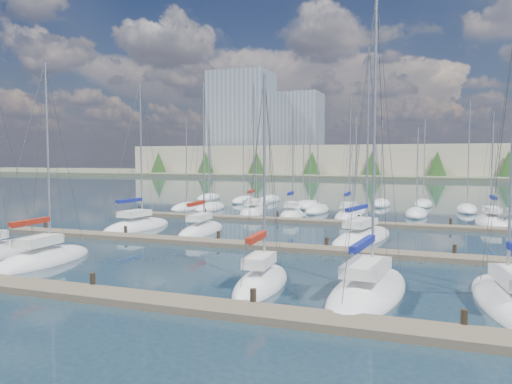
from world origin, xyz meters
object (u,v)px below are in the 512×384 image
(sailboat_d, at_px, (261,283))
(sailboat_n, at_px, (253,212))
(sailboat_f, at_px, (512,303))
(sailboat_c, at_px, (43,259))
(sailboat_h, at_px, (137,226))
(sailboat_k, at_px, (362,237))
(sailboat_p, at_px, (348,216))
(sailboat_e, at_px, (368,291))
(sailboat_o, at_px, (292,215))
(sailboat_q, at_px, (491,222))
(sailboat_i, at_px, (201,231))

(sailboat_d, xyz_separation_m, sailboat_n, (-11.54, 29.29, 0.00))
(sailboat_f, distance_m, sailboat_c, 24.91)
(sailboat_n, xyz_separation_m, sailboat_c, (-2.47, -28.55, -0.02))
(sailboat_h, bearing_deg, sailboat_c, -72.82)
(sailboat_n, bearing_deg, sailboat_d, -79.70)
(sailboat_k, height_order, sailboat_h, sailboat_k)
(sailboat_f, height_order, sailboat_k, sailboat_k)
(sailboat_k, xyz_separation_m, sailboat_p, (-3.40, 13.44, 0.00))
(sailboat_n, relative_size, sailboat_c, 1.21)
(sailboat_f, bearing_deg, sailboat_n, 119.43)
(sailboat_e, relative_size, sailboat_o, 1.19)
(sailboat_c, height_order, sailboat_q, sailboat_c)
(sailboat_p, bearing_deg, sailboat_f, -69.42)
(sailboat_n, distance_m, sailboat_p, 10.69)
(sailboat_h, distance_m, sailboat_e, 26.27)
(sailboat_p, bearing_deg, sailboat_q, -0.94)
(sailboat_o, xyz_separation_m, sailboat_q, (19.07, 1.56, -0.02))
(sailboat_o, xyz_separation_m, sailboat_i, (-3.90, -13.24, -0.00))
(sailboat_k, height_order, sailboat_q, sailboat_k)
(sailboat_h, bearing_deg, sailboat_p, 46.95)
(sailboat_f, xyz_separation_m, sailboat_n, (-22.44, 28.72, 0.02))
(sailboat_o, xyz_separation_m, sailboat_p, (5.69, 1.33, -0.01))
(sailboat_o, distance_m, sailboat_c, 27.92)
(sailboat_f, distance_m, sailboat_n, 36.45)
(sailboat_e, relative_size, sailboat_q, 1.29)
(sailboat_o, distance_m, sailboat_p, 5.84)
(sailboat_e, distance_m, sailboat_c, 19.03)
(sailboat_f, distance_m, sailboat_p, 30.74)
(sailboat_k, xyz_separation_m, sailboat_h, (-19.44, -0.69, -0.01))
(sailboat_e, bearing_deg, sailboat_d, -170.91)
(sailboat_i, relative_size, sailboat_p, 0.99)
(sailboat_n, height_order, sailboat_p, sailboat_n)
(sailboat_d, bearing_deg, sailboat_e, 0.61)
(sailboat_h, bearing_deg, sailboat_q, 31.59)
(sailboat_q, bearing_deg, sailboat_e, -107.23)
(sailboat_p, bearing_deg, sailboat_k, -77.71)
(sailboat_k, distance_m, sailboat_h, 19.46)
(sailboat_n, height_order, sailboat_q, sailboat_n)
(sailboat_c, height_order, sailboat_p, sailboat_p)
(sailboat_h, height_order, sailboat_d, sailboat_h)
(sailboat_o, bearing_deg, sailboat_p, 6.42)
(sailboat_k, height_order, sailboat_c, sailboat_k)
(sailboat_h, bearing_deg, sailboat_n, 75.23)
(sailboat_q, relative_size, sailboat_p, 0.85)
(sailboat_k, height_order, sailboat_o, sailboat_k)
(sailboat_d, bearing_deg, sailboat_f, -0.58)
(sailboat_e, distance_m, sailboat_p, 29.20)
(sailboat_e, bearing_deg, sailboat_c, -176.17)
(sailboat_c, relative_size, sailboat_p, 0.95)
(sailboat_o, bearing_deg, sailboat_h, -135.71)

